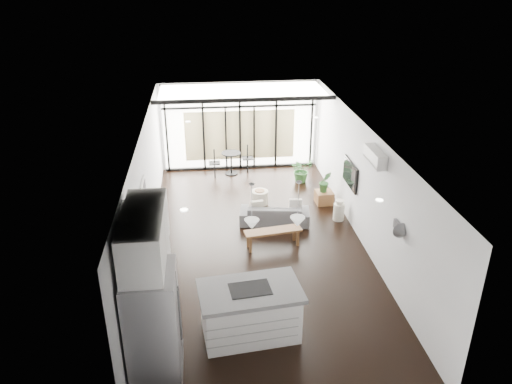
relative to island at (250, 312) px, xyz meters
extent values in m
cube|color=black|center=(0.48, 3.09, -0.49)|extent=(5.00, 10.00, 0.00)
cube|color=white|center=(0.48, 3.09, 2.31)|extent=(5.00, 10.00, 0.00)
cube|color=white|center=(-2.02, 3.09, 0.91)|extent=(0.02, 10.00, 2.80)
cube|color=white|center=(2.98, 3.09, 0.91)|extent=(0.02, 10.00, 2.80)
cube|color=white|center=(0.48, 8.09, 0.91)|extent=(5.00, 0.02, 2.80)
cube|color=white|center=(0.48, -1.91, 0.91)|extent=(5.00, 0.02, 2.80)
cube|color=black|center=(0.48, 7.97, 0.91)|extent=(5.00, 0.20, 2.80)
cube|color=white|center=(0.48, 7.09, 2.28)|extent=(4.70, 1.90, 0.06)
cube|color=beige|center=(0.48, 8.04, 0.61)|extent=(3.50, 0.02, 1.60)
cube|color=white|center=(0.00, 0.00, 0.00)|extent=(1.89, 1.25, 0.98)
cube|color=black|center=(0.00, 0.00, 0.49)|extent=(0.76, 0.55, 0.01)
cube|color=#97979C|center=(-1.58, -0.86, 0.52)|extent=(0.78, 0.98, 2.02)
cube|color=white|center=(-1.67, -0.06, 0.85)|extent=(0.69, 0.72, 2.67)
cube|color=white|center=(-1.64, -0.41, 1.86)|extent=(0.62, 1.75, 0.86)
cone|color=white|center=(0.08, 0.44, 1.53)|extent=(0.26, 0.26, 0.18)
cone|color=white|center=(0.88, 0.44, 1.53)|extent=(0.26, 0.26, 0.18)
imported|color=#535356|center=(1.04, 4.14, -0.14)|extent=(1.83, 0.78, 0.69)
cube|color=brown|center=(0.84, 2.98, -0.27)|extent=(1.39, 0.54, 0.44)
cylinder|color=silver|center=(0.80, 5.30, -0.30)|extent=(0.53, 0.53, 0.38)
cube|color=brown|center=(2.58, 5.12, -0.32)|extent=(0.48, 0.48, 0.35)
imported|color=#2C5F2A|center=(2.24, 6.68, -0.19)|extent=(0.96, 0.99, 0.60)
imported|color=#2C5F2A|center=(2.58, 5.12, -0.01)|extent=(0.35, 0.62, 0.27)
cylinder|color=silver|center=(2.73, 4.12, -0.21)|extent=(0.31, 0.31, 0.57)
cube|color=black|center=(0.15, 7.51, -0.15)|extent=(1.51, 0.94, 0.68)
cube|color=black|center=(2.94, 4.09, 0.81)|extent=(0.05, 1.10, 0.65)
cube|color=white|center=(2.86, 2.29, 1.96)|extent=(0.22, 0.90, 0.30)
cube|color=black|center=(-1.99, 2.59, 1.06)|extent=(0.04, 0.70, 0.90)
camera|label=1|loc=(-0.69, -7.10, 5.67)|focal=35.00mm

